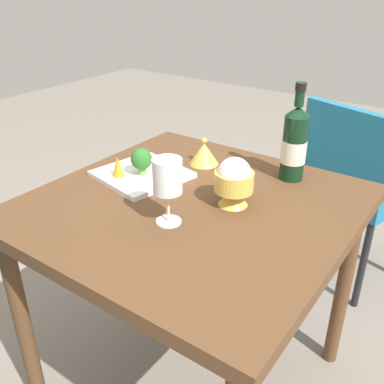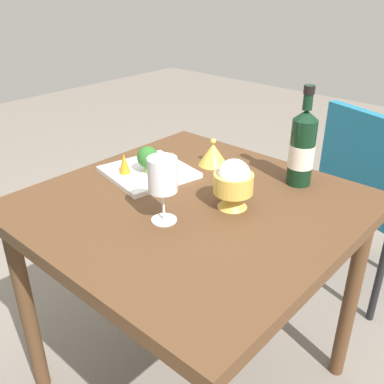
{
  "view_description": "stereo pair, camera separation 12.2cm",
  "coord_description": "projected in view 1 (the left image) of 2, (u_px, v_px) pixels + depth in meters",
  "views": [
    {
      "loc": [
        -0.89,
        -0.63,
        1.31
      ],
      "look_at": [
        0.0,
        0.0,
        0.75
      ],
      "focal_mm": 40.48,
      "sensor_mm": 36.0,
      "label": 1
    },
    {
      "loc": [
        -0.81,
        -0.73,
        1.31
      ],
      "look_at": [
        0.0,
        0.0,
        0.75
      ],
      "focal_mm": 40.48,
      "sensor_mm": 36.0,
      "label": 2
    }
  ],
  "objects": [
    {
      "name": "carrot_garnish_right",
      "position": [
        165.0,
        161.0,
        1.39
      ],
      "size": [
        0.04,
        0.04,
        0.06
      ],
      "color": "orange",
      "rests_on": "serving_plate"
    },
    {
      "name": "broccoli_floret",
      "position": [
        141.0,
        160.0,
        1.34
      ],
      "size": [
        0.07,
        0.07,
        0.09
      ],
      "color": "#729E4C",
      "rests_on": "serving_plate"
    },
    {
      "name": "dining_table",
      "position": [
        192.0,
        227.0,
        1.28
      ],
      "size": [
        0.87,
        0.87,
        0.72
      ],
      "color": "brown",
      "rests_on": "ground_plane"
    },
    {
      "name": "chair_by_wall",
      "position": [
        351.0,
        179.0,
        1.82
      ],
      "size": [
        0.51,
        0.51,
        0.85
      ],
      "rotation": [
        0.0,
        0.0,
        4.38
      ],
      "color": "teal",
      "rests_on": "ground_plane"
    },
    {
      "name": "serving_plate",
      "position": [
        142.0,
        174.0,
        1.38
      ],
      "size": [
        0.3,
        0.3,
        0.02
      ],
      "rotation": [
        0.0,
        0.0,
        -0.21
      ],
      "color": "white",
      "rests_on": "dining_table"
    },
    {
      "name": "carrot_garnish_left",
      "position": [
        118.0,
        166.0,
        1.34
      ],
      "size": [
        0.04,
        0.04,
        0.07
      ],
      "color": "orange",
      "rests_on": "serving_plate"
    },
    {
      "name": "wine_glass",
      "position": [
        167.0,
        178.0,
        1.08
      ],
      "size": [
        0.08,
        0.08,
        0.18
      ],
      "color": "white",
      "rests_on": "dining_table"
    },
    {
      "name": "rice_bowl_lid",
      "position": [
        204.0,
        153.0,
        1.46
      ],
      "size": [
        0.1,
        0.1,
        0.09
      ],
      "color": "gold",
      "rests_on": "dining_table"
    },
    {
      "name": "rice_bowl",
      "position": [
        234.0,
        181.0,
        1.19
      ],
      "size": [
        0.11,
        0.11,
        0.14
      ],
      "color": "gold",
      "rests_on": "dining_table"
    },
    {
      "name": "wine_bottle",
      "position": [
        294.0,
        143.0,
        1.32
      ],
      "size": [
        0.08,
        0.08,
        0.3
      ],
      "color": "black",
      "rests_on": "dining_table"
    },
    {
      "name": "ground_plane",
      "position": [
        192.0,
        377.0,
        1.57
      ],
      "size": [
        8.0,
        8.0,
        0.0
      ],
      "primitive_type": "plane",
      "color": "gray"
    }
  ]
}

